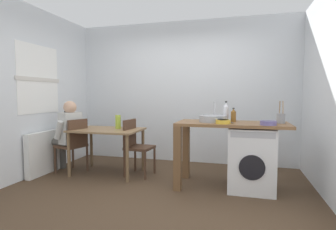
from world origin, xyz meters
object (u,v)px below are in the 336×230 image
at_px(dining_table, 107,135).
at_px(chair_opposite, 136,144).
at_px(chair_person_seat, 74,143).
at_px(mixing_bowl, 223,121).
at_px(colander, 268,123).
at_px(seated_person, 67,132).
at_px(bottle_tall_green, 226,112).
at_px(bottle_squat_brown, 233,116).
at_px(vase, 118,122).
at_px(washing_machine, 251,159).
at_px(utensil_crock, 281,118).

bearing_deg(dining_table, chair_opposite, 6.85).
xyz_separation_m(chair_person_seat, mixing_bowl, (2.44, -0.25, 0.44)).
xyz_separation_m(chair_opposite, mixing_bowl, (1.41, -0.42, 0.44)).
xyz_separation_m(dining_table, colander, (2.45, -0.39, 0.31)).
distance_m(seated_person, bottle_tall_green, 2.64).
bearing_deg(bottle_tall_green, bottle_squat_brown, -36.61).
relative_size(chair_person_seat, mixing_bowl, 4.64).
bearing_deg(chair_person_seat, bottle_tall_green, -71.43).
bearing_deg(dining_table, colander, -9.00).
height_order(seated_person, vase, seated_person).
bearing_deg(dining_table, bottle_squat_brown, -2.33).
xyz_separation_m(chair_opposite, bottle_squat_brown, (1.54, -0.14, 0.50)).
relative_size(seated_person, colander, 6.00).
xyz_separation_m(dining_table, vase, (0.15, 0.10, 0.21)).
distance_m(mixing_bowl, colander, 0.56).
distance_m(seated_person, mixing_bowl, 2.62).
distance_m(bottle_tall_green, mixing_bowl, 0.38).
distance_m(chair_person_seat, chair_opposite, 1.04).
bearing_deg(mixing_bowl, colander, -2.06).
xyz_separation_m(chair_person_seat, washing_machine, (2.81, -0.05, -0.08)).
relative_size(chair_opposite, utensil_crock, 3.00).
relative_size(dining_table, mixing_bowl, 5.67).
distance_m(dining_table, washing_machine, 2.28).
bearing_deg(utensil_crock, seated_person, 179.30).
bearing_deg(vase, bottle_tall_green, -3.33).
bearing_deg(bottle_squat_brown, bottle_tall_green, 143.39).
bearing_deg(bottle_tall_green, washing_machine, -25.25).
xyz_separation_m(dining_table, chair_opposite, (0.48, 0.06, -0.14)).
xyz_separation_m(chair_opposite, colander, (1.97, -0.44, 0.44)).
xyz_separation_m(chair_person_seat, colander, (2.99, -0.27, 0.44)).
xyz_separation_m(washing_machine, vase, (-2.11, 0.27, 0.42)).
relative_size(seated_person, bottle_tall_green, 4.14).
bearing_deg(chair_person_seat, dining_table, -61.82).
height_order(washing_machine, mixing_bowl, mixing_bowl).
height_order(dining_table, bottle_tall_green, bottle_tall_green).
bearing_deg(chair_person_seat, washing_machine, -75.20).
distance_m(seated_person, vase, 0.89).
xyz_separation_m(seated_person, bottle_squat_brown, (2.71, -0.01, 0.34)).
distance_m(bottle_tall_green, colander, 0.67).
xyz_separation_m(washing_machine, utensil_crock, (0.37, 0.05, 0.56)).
xyz_separation_m(chair_opposite, utensil_crock, (2.15, -0.17, 0.48)).
relative_size(chair_opposite, bottle_tall_green, 3.10).
bearing_deg(chair_person_seat, mixing_bowl, -79.98).
xyz_separation_m(washing_machine, bottle_squat_brown, (-0.25, 0.09, 0.58)).
bearing_deg(dining_table, mixing_bowl, -11.00).
distance_m(seated_person, utensil_crock, 3.35).
bearing_deg(dining_table, utensil_crock, -2.56).
xyz_separation_m(chair_person_seat, seated_person, (-0.15, 0.04, 0.16)).
relative_size(chair_person_seat, washing_machine, 1.05).
height_order(bottle_squat_brown, utensil_crock, utensil_crock).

